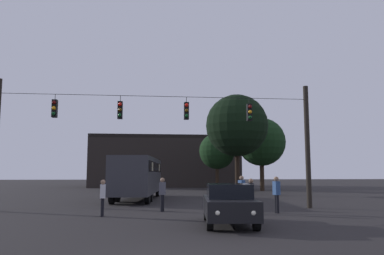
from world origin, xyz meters
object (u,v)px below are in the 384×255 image
tree_behind_building (237,126)px  city_bus (139,174)px  pedestrian_trailing (277,192)px  pedestrian_crossing_left (103,193)px  pedestrian_crossing_right (103,196)px  tree_left_silhouette (261,142)px  pedestrian_crossing_center (242,190)px  car_near_right (229,203)px  pedestrian_near_bus (162,192)px  tree_right_far (217,151)px  pedestrian_far_side (251,194)px

tree_behind_building → city_bus: bearing=-146.1°
city_bus → pedestrian_trailing: (7.01, -10.24, -0.86)m
pedestrian_crossing_left → pedestrian_crossing_right: pedestrian_crossing_right is taller
city_bus → pedestrian_crossing_right: 10.92m
pedestrian_trailing → tree_left_silhouette: 24.03m
city_bus → pedestrian_crossing_center: bearing=-53.7°
pedestrian_trailing → tree_behind_building: 17.03m
pedestrian_crossing_center → tree_left_silhouette: bearing=70.8°
car_near_right → pedestrian_crossing_right: pedestrian_crossing_right is taller
city_bus → pedestrian_near_bus: bearing=-80.4°
city_bus → tree_right_far: tree_right_far is taller
tree_right_far → car_near_right: bearing=-98.9°
pedestrian_crossing_left → tree_behind_building: (10.41, 12.93, 5.43)m
pedestrian_crossing_center → tree_behind_building: bearing=78.1°
pedestrian_crossing_right → tree_right_far: bearing=69.8°
tree_right_far → pedestrian_trailing: bearing=-93.5°
pedestrian_crossing_left → pedestrian_crossing_center: (7.51, -0.85, 0.17)m
pedestrian_crossing_right → tree_left_silhouette: bearing=58.7°
city_bus → pedestrian_crossing_center: 9.87m
pedestrian_trailing → tree_right_far: size_ratio=0.27×
tree_behind_building → tree_right_far: bearing=90.8°
pedestrian_far_side → tree_left_silhouette: bearing=72.4°
pedestrian_trailing → pedestrian_far_side: size_ratio=1.06×
city_bus → car_near_right: (3.86, -14.13, -1.07)m
tree_left_silhouette → pedestrian_far_side: bearing=-107.6°
tree_behind_building → tree_right_far: size_ratio=1.39×
tree_right_far → pedestrian_far_side: bearing=-96.3°
pedestrian_near_bus → pedestrian_far_side: size_ratio=1.01×
car_near_right → pedestrian_trailing: bearing=51.0°
pedestrian_crossing_right → pedestrian_trailing: pedestrian_trailing is taller
pedestrian_trailing → tree_left_silhouette: tree_left_silhouette is taller
pedestrian_crossing_right → pedestrian_far_side: 6.93m
tree_right_far → pedestrian_crossing_right: bearing=-110.2°
pedestrian_near_bus → tree_behind_building: size_ratio=0.18×
car_near_right → pedestrian_crossing_left: (-5.54, 7.06, 0.05)m
pedestrian_trailing → tree_behind_building: tree_behind_building is taller
pedestrian_trailing → pedestrian_far_side: bearing=-170.8°
city_bus → pedestrian_far_side: city_bus is taller
pedestrian_near_bus → tree_right_far: bearing=74.1°
city_bus → pedestrian_crossing_left: size_ratio=7.35×
pedestrian_far_side → tree_left_silhouette: tree_left_silhouette is taller
pedestrian_trailing → pedestrian_near_bus: bearing=166.3°
car_near_right → tree_left_silhouette: size_ratio=0.56×
pedestrian_crossing_right → pedestrian_near_bus: (2.73, 1.92, 0.04)m
city_bus → pedestrian_near_bus: (1.50, -8.90, -0.91)m
pedestrian_crossing_center → pedestrian_trailing: bearing=-63.1°
pedestrian_crossing_left → tree_left_silhouette: (14.68, 19.69, 4.49)m
pedestrian_crossing_center → tree_right_far: (2.76, 23.85, 3.45)m
car_near_right → pedestrian_near_bus: bearing=114.3°
pedestrian_crossing_right → tree_behind_building: bearing=59.1°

